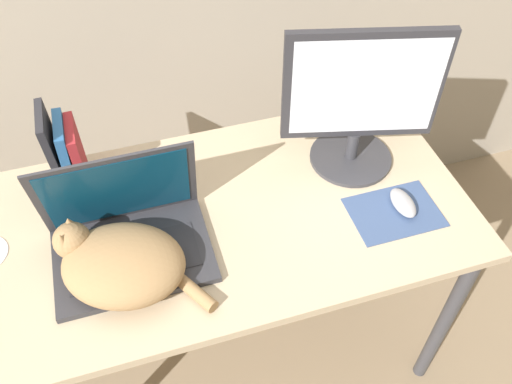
{
  "coord_description": "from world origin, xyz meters",
  "views": [
    {
      "loc": [
        -0.17,
        -0.57,
        1.87
      ],
      "look_at": [
        0.1,
        0.31,
        0.86
      ],
      "focal_mm": 38.0,
      "sensor_mm": 36.0,
      "label": 1
    }
  ],
  "objects_px": {
    "cat": "(120,263)",
    "book_row": "(66,154)",
    "external_monitor": "(361,101)",
    "computer_mouse": "(403,203)",
    "laptop": "(129,236)"
  },
  "relations": [
    {
      "from": "cat",
      "to": "book_row",
      "type": "bearing_deg",
      "value": 103.83
    },
    {
      "from": "cat",
      "to": "external_monitor",
      "type": "relative_size",
      "value": 0.88
    },
    {
      "from": "computer_mouse",
      "to": "book_row",
      "type": "bearing_deg",
      "value": 157.11
    },
    {
      "from": "laptop",
      "to": "computer_mouse",
      "type": "bearing_deg",
      "value": -6.11
    },
    {
      "from": "external_monitor",
      "to": "computer_mouse",
      "type": "xyz_separation_m",
      "value": [
        0.06,
        -0.21,
        -0.2
      ]
    },
    {
      "from": "external_monitor",
      "to": "book_row",
      "type": "distance_m",
      "value": 0.8
    },
    {
      "from": "cat",
      "to": "external_monitor",
      "type": "distance_m",
      "value": 0.74
    },
    {
      "from": "external_monitor",
      "to": "book_row",
      "type": "bearing_deg",
      "value": 169.83
    },
    {
      "from": "laptop",
      "to": "external_monitor",
      "type": "relative_size",
      "value": 0.91
    },
    {
      "from": "external_monitor",
      "to": "computer_mouse",
      "type": "relative_size",
      "value": 3.98
    },
    {
      "from": "external_monitor",
      "to": "book_row",
      "type": "relative_size",
      "value": 1.68
    },
    {
      "from": "laptop",
      "to": "book_row",
      "type": "relative_size",
      "value": 1.53
    },
    {
      "from": "cat",
      "to": "external_monitor",
      "type": "height_order",
      "value": "external_monitor"
    },
    {
      "from": "external_monitor",
      "to": "cat",
      "type": "bearing_deg",
      "value": -162.62
    },
    {
      "from": "external_monitor",
      "to": "computer_mouse",
      "type": "distance_m",
      "value": 0.3
    }
  ]
}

